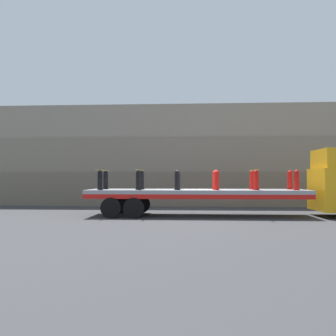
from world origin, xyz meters
TOP-DOWN VIEW (x-y plane):
  - ground_plane at (0.00, 0.00)m, footprint 120.00×120.00m
  - rock_cliff at (0.00, 7.18)m, footprint 60.00×3.30m
  - flatbed_trailer at (-0.56, 0.00)m, footprint 9.99×2.64m
  - fire_hydrant_black_near_0 at (-4.40, -0.56)m, footprint 0.29×0.45m
  - fire_hydrant_black_far_0 at (-4.40, 0.56)m, footprint 0.29×0.45m
  - fire_hydrant_black_near_1 at (-2.64, -0.56)m, footprint 0.29×0.45m
  - fire_hydrant_black_far_1 at (-2.64, 0.56)m, footprint 0.29×0.45m
  - fire_hydrant_black_near_2 at (-0.88, -0.56)m, footprint 0.29×0.45m
  - fire_hydrant_black_far_2 at (-0.88, 0.56)m, footprint 0.29×0.45m
  - fire_hydrant_red_near_3 at (0.88, -0.56)m, footprint 0.29×0.45m
  - fire_hydrant_red_far_3 at (0.88, 0.56)m, footprint 0.29×0.45m
  - fire_hydrant_red_near_4 at (2.64, -0.56)m, footprint 0.29×0.45m
  - fire_hydrant_red_far_4 at (2.64, 0.56)m, footprint 0.29×0.45m
  - fire_hydrant_red_near_5 at (4.40, -0.56)m, footprint 0.29×0.45m
  - fire_hydrant_red_far_5 at (4.40, 0.56)m, footprint 0.29×0.45m
  - cargo_strap_rear at (-4.40, 0.00)m, footprint 0.05×2.74m
  - cargo_strap_middle at (-2.64, 0.00)m, footprint 0.05×2.74m
  - cargo_strap_front at (2.64, 0.00)m, footprint 0.05×2.74m

SIDE VIEW (x-z plane):
  - ground_plane at x=0.00m, z-range 0.00..0.00m
  - flatbed_trailer at x=-0.56m, z-range 0.40..1.62m
  - fire_hydrant_black_near_0 at x=-4.40m, z-range 1.21..2.10m
  - fire_hydrant_black_far_0 at x=-4.40m, z-range 1.21..2.10m
  - fire_hydrant_black_near_1 at x=-2.64m, z-range 1.21..2.10m
  - fire_hydrant_black_far_1 at x=-2.64m, z-range 1.21..2.10m
  - fire_hydrant_black_near_2 at x=-0.88m, z-range 1.21..2.10m
  - fire_hydrant_black_far_2 at x=-0.88m, z-range 1.21..2.10m
  - fire_hydrant_red_near_3 at x=0.88m, z-range 1.21..2.10m
  - fire_hydrant_red_far_3 at x=0.88m, z-range 1.21..2.10m
  - fire_hydrant_red_near_4 at x=2.64m, z-range 1.21..2.10m
  - fire_hydrant_red_far_4 at x=2.64m, z-range 1.21..2.10m
  - fire_hydrant_red_near_5 at x=4.40m, z-range 1.21..2.10m
  - fire_hydrant_red_far_5 at x=4.40m, z-range 1.21..2.10m
  - cargo_strap_rear at x=-4.40m, z-range 2.11..2.13m
  - cargo_strap_middle at x=-2.64m, z-range 2.11..2.13m
  - cargo_strap_front at x=2.64m, z-range 2.11..2.13m
  - rock_cliff at x=0.00m, z-range 0.00..6.39m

